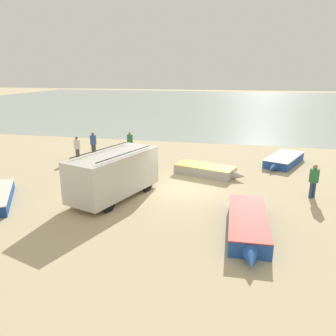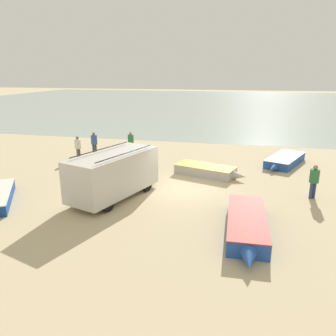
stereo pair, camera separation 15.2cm
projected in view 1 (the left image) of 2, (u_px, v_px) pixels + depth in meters
ground_plane at (182, 188)px, 17.92m from camera, size 200.00×200.00×0.00m
sea_water at (227, 103)px, 66.62m from camera, size 120.00×80.00×0.01m
parked_van at (114, 173)px, 16.33m from camera, size 3.50×5.48×2.42m
fishing_rowboat_0 at (248, 225)px, 12.93m from camera, size 1.61×5.47×0.65m
fishing_rowboat_1 at (129, 164)px, 21.69m from camera, size 3.37×3.57×0.55m
fishing_rowboat_2 at (283, 160)px, 22.50m from camera, size 3.09×4.91×0.57m
fishing_rowboat_4 at (207, 170)px, 20.15m from camera, size 4.49×2.55×0.58m
fisherman_0 at (77, 146)px, 23.42m from camera, size 0.45×0.45×1.71m
fisherman_1 at (314, 178)px, 16.29m from camera, size 0.46×0.46×1.75m
fisherman_2 at (93, 142)px, 24.71m from camera, size 0.46×0.46×1.76m
fisherman_3 at (130, 141)px, 25.25m from camera, size 0.45×0.45×1.70m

